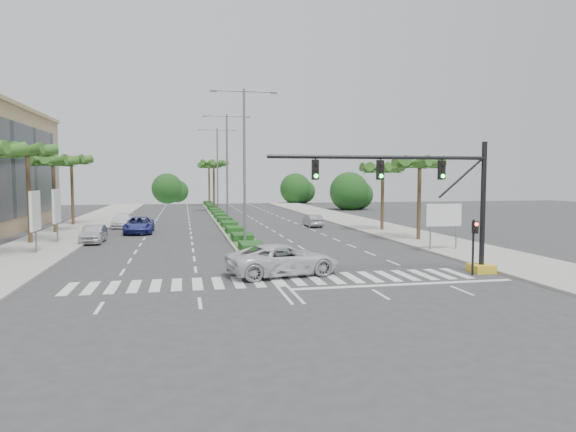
% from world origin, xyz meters
% --- Properties ---
extents(ground, '(160.00, 160.00, 0.00)m').
position_xyz_m(ground, '(0.00, 0.00, 0.00)').
color(ground, '#333335').
rests_on(ground, ground).
extents(footpath_right, '(6.00, 120.00, 0.15)m').
position_xyz_m(footpath_right, '(15.20, 20.00, 0.07)').
color(footpath_right, gray).
rests_on(footpath_right, ground).
extents(footpath_left, '(6.00, 120.00, 0.15)m').
position_xyz_m(footpath_left, '(-15.20, 20.00, 0.07)').
color(footpath_left, gray).
rests_on(footpath_left, ground).
extents(median, '(2.20, 75.00, 0.20)m').
position_xyz_m(median, '(0.00, 45.00, 0.10)').
color(median, gray).
rests_on(median, ground).
extents(median_grass, '(1.80, 75.00, 0.04)m').
position_xyz_m(median_grass, '(0.00, 45.00, 0.22)').
color(median_grass, '#2E6021').
rests_on(median_grass, median).
extents(signal_gantry, '(12.60, 1.20, 7.20)m').
position_xyz_m(signal_gantry, '(9.27, -0.00, 3.46)').
color(signal_gantry, gold).
rests_on(signal_gantry, ground).
extents(pedestrian_signal, '(0.28, 0.36, 3.00)m').
position_xyz_m(pedestrian_signal, '(10.60, -0.68, 2.04)').
color(pedestrian_signal, black).
rests_on(pedestrian_signal, ground).
extents(direction_sign, '(2.70, 0.11, 3.40)m').
position_xyz_m(direction_sign, '(13.50, 7.99, 2.45)').
color(direction_sign, slate).
rests_on(direction_sign, ground).
extents(billboard_near, '(0.18, 2.10, 4.35)m').
position_xyz_m(billboard_near, '(-14.50, 12.00, 2.96)').
color(billboard_near, slate).
rests_on(billboard_near, ground).
extents(billboard_far, '(0.18, 2.10, 4.35)m').
position_xyz_m(billboard_far, '(-14.50, 18.00, 2.96)').
color(billboard_far, slate).
rests_on(billboard_far, ground).
extents(palm_left_mid, '(4.57, 4.68, 7.95)m').
position_xyz_m(palm_left_mid, '(-16.50, 18.00, 7.08)').
color(palm_left_mid, brown).
rests_on(palm_left_mid, ground).
extents(palm_left_far, '(4.57, 4.68, 7.35)m').
position_xyz_m(palm_left_far, '(-16.50, 26.00, 6.50)').
color(palm_left_far, brown).
rests_on(palm_left_far, ground).
extents(palm_left_end, '(4.57, 4.68, 7.75)m').
position_xyz_m(palm_left_end, '(-16.50, 34.00, 6.88)').
color(palm_left_end, brown).
rests_on(palm_left_end, ground).
extents(palm_right_near, '(4.57, 4.68, 7.05)m').
position_xyz_m(palm_right_near, '(14.50, 14.00, 6.20)').
color(palm_right_near, brown).
rests_on(palm_right_near, ground).
extents(palm_right_far, '(4.57, 4.68, 6.75)m').
position_xyz_m(palm_right_far, '(14.50, 22.00, 5.91)').
color(palm_right_far, brown).
rests_on(palm_right_far, ground).
extents(palm_median_a, '(4.57, 4.68, 8.05)m').
position_xyz_m(palm_median_a, '(0.00, 55.00, 7.17)').
color(palm_median_a, brown).
rests_on(palm_median_a, ground).
extents(palm_median_b, '(4.57, 4.68, 8.05)m').
position_xyz_m(palm_median_b, '(0.00, 70.00, 7.17)').
color(palm_median_b, brown).
rests_on(palm_median_b, ground).
extents(streetlight_near, '(5.10, 0.25, 12.00)m').
position_xyz_m(streetlight_near, '(0.00, 14.00, 6.81)').
color(streetlight_near, slate).
rests_on(streetlight_near, ground).
extents(streetlight_mid, '(5.10, 0.25, 12.00)m').
position_xyz_m(streetlight_mid, '(0.00, 30.00, 6.81)').
color(streetlight_mid, slate).
rests_on(streetlight_mid, ground).
extents(streetlight_far, '(5.10, 0.25, 12.00)m').
position_xyz_m(streetlight_far, '(0.00, 46.00, 6.81)').
color(streetlight_far, slate).
rests_on(streetlight_far, ground).
extents(car_parked_a, '(1.69, 4.20, 1.43)m').
position_xyz_m(car_parked_a, '(-11.80, 17.86, 0.72)').
color(car_parked_a, silver).
rests_on(car_parked_a, ground).
extents(car_parked_b, '(1.60, 4.34, 1.42)m').
position_xyz_m(car_parked_b, '(-11.80, 18.16, 0.71)').
color(car_parked_b, '#A9A8AD').
rests_on(car_parked_b, ground).
extents(car_parked_c, '(2.58, 5.60, 1.55)m').
position_xyz_m(car_parked_c, '(-8.79, 24.70, 0.78)').
color(car_parked_c, navy).
rests_on(car_parked_c, ground).
extents(car_parked_d, '(2.07, 4.99, 1.44)m').
position_xyz_m(car_parked_d, '(-10.98, 31.01, 0.72)').
color(car_parked_d, white).
rests_on(car_parked_d, ground).
extents(car_crossing, '(6.52, 3.97, 1.69)m').
position_xyz_m(car_crossing, '(0.61, 1.42, 0.84)').
color(car_crossing, silver).
rests_on(car_crossing, ground).
extents(car_right, '(1.48, 4.08, 1.33)m').
position_xyz_m(car_right, '(8.94, 27.86, 0.67)').
color(car_right, '#9F9EA2').
rests_on(car_right, ground).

